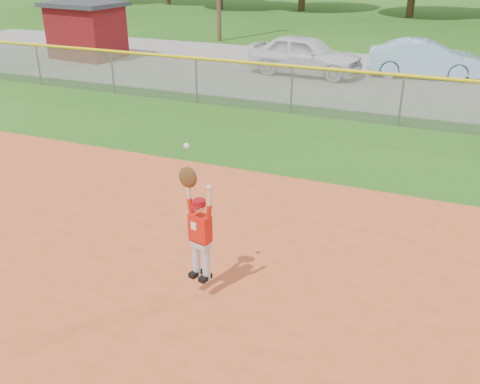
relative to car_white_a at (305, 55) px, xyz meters
name	(u,v)px	position (x,y,z in m)	size (l,w,h in m)	color
ground	(102,277)	(1.17, -15.47, -0.82)	(120.00, 120.00, 0.00)	#255914
parking_strip	(335,75)	(1.17, 0.53, -0.81)	(44.00, 10.00, 0.03)	gray
car_white_a	(305,55)	(0.00, 0.00, 0.00)	(1.87, 4.64, 1.58)	silver
car_blue	(425,59)	(4.53, 1.44, -0.07)	(1.53, 4.38, 1.44)	#8CB8D1
utility_shed	(87,30)	(-10.39, -0.42, 0.47)	(3.60, 2.93, 2.52)	#5D0D0F
outfield_fence	(292,86)	(1.17, -5.47, 0.06)	(40.06, 0.10, 1.55)	gray
ballplayer	(198,226)	(2.85, -15.27, 0.38)	(0.58, 0.31, 2.09)	silver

